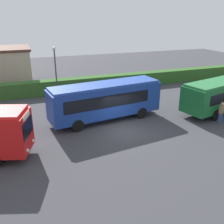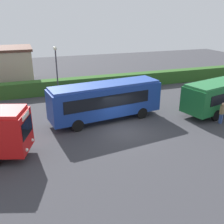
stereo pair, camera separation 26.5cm
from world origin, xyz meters
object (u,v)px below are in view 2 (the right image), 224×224
bus_blue (106,99)px  person_left (222,112)px  person_center (194,98)px  lamppost (57,67)px

bus_blue → person_left: size_ratio=5.44×
person_center → lamppost: size_ratio=0.32×
person_left → bus_blue: bearing=41.2°
person_left → person_center: size_ratio=1.03×
person_center → lamppost: bearing=-8.3°
bus_blue → person_left: 9.82m
bus_blue → person_center: bearing=-5.7°
bus_blue → lamppost: bearing=105.1°
bus_blue → lamppost: 8.07m
person_left → lamppost: (-11.94, 11.28, 2.50)m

